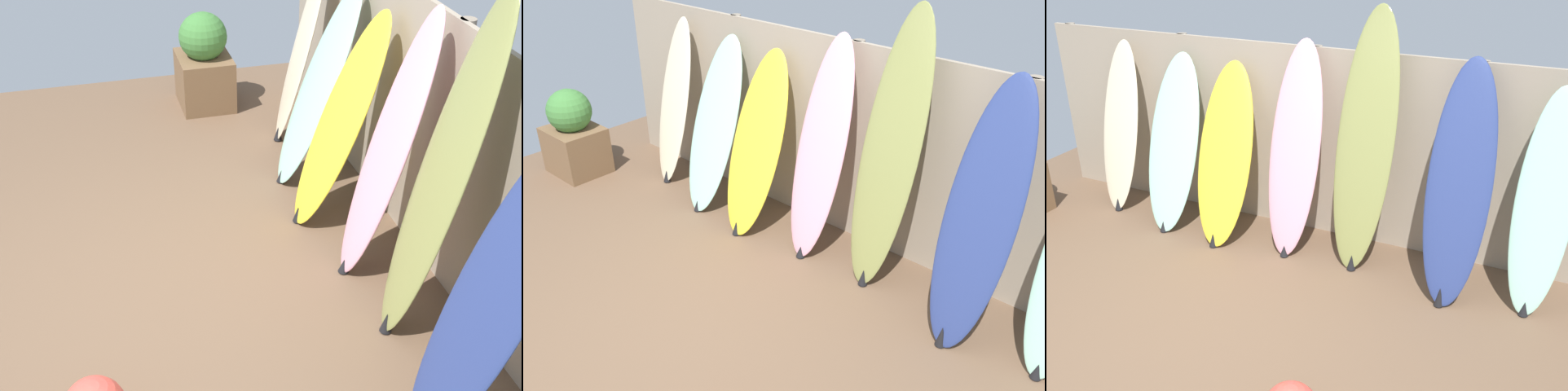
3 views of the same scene
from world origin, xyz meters
TOP-DOWN VIEW (x-y plane):
  - ground at (0.00, 0.00)m, footprint 7.68×7.68m
  - fence_back at (-0.00, 2.01)m, footprint 6.08×0.11m
  - surfboard_cream_0 at (-2.04, 1.67)m, footprint 0.53×0.51m
  - surfboard_seafoam_1 at (-1.32, 1.58)m, footprint 0.57×0.71m
  - surfboard_yellow_2 at (-0.71, 1.54)m, footprint 0.59×0.75m
  - surfboard_pink_3 at (-0.02, 1.61)m, footprint 0.50×0.59m
  - surfboard_olive_4 at (0.62, 1.64)m, footprint 0.57×0.59m
  - surfboard_navy_5 at (1.44, 1.52)m, footprint 0.56×0.78m
  - planter_box at (-3.00, 0.98)m, footprint 0.61×0.52m

SIDE VIEW (x-z plane):
  - ground at x=0.00m, z-range 0.00..0.00m
  - planter_box at x=-3.00m, z-range -0.04..0.93m
  - surfboard_yellow_2 at x=-0.71m, z-range -0.01..1.65m
  - surfboard_seafoam_1 at x=-1.32m, z-range -0.01..1.66m
  - surfboard_cream_0 at x=-2.04m, z-range -0.01..1.72m
  - fence_back at x=0.00m, z-range 0.00..1.80m
  - surfboard_navy_5 at x=1.44m, z-range -0.01..1.88m
  - surfboard_pink_3 at x=-0.02m, z-range -0.01..1.90m
  - surfboard_olive_4 at x=0.62m, z-range -0.01..2.21m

